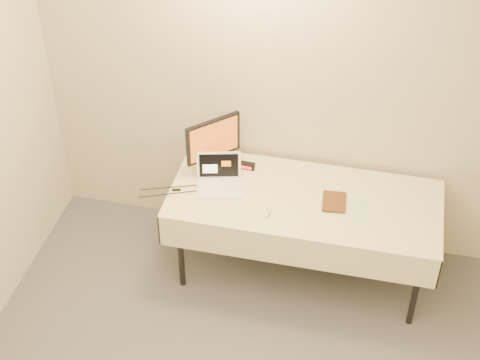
% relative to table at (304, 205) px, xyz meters
% --- Properties ---
extents(back_wall, '(4.00, 0.10, 2.70)m').
position_rel_table_xyz_m(back_wall, '(0.00, 0.45, 0.67)').
color(back_wall, beige).
rests_on(back_wall, ground).
extents(table, '(1.86, 0.81, 0.74)m').
position_rel_table_xyz_m(table, '(0.00, 0.00, 0.00)').
color(table, black).
rests_on(table, ground).
extents(laptop, '(0.37, 0.33, 0.21)m').
position_rel_table_xyz_m(laptop, '(-0.61, 0.01, 0.11)').
color(laptop, white).
rests_on(laptop, table).
extents(monitor, '(0.32, 0.31, 0.43)m').
position_rel_table_xyz_m(monitor, '(-0.68, 0.17, 0.31)').
color(monitor, black).
rests_on(monitor, table).
extents(book, '(0.16, 0.03, 0.21)m').
position_rel_table_xyz_m(book, '(0.12, -0.01, 0.17)').
color(book, brown).
rests_on(book, table).
extents(alarm_clock, '(0.11, 0.05, 0.05)m').
position_rel_table_xyz_m(alarm_clock, '(-0.46, 0.24, 0.08)').
color(alarm_clock, black).
rests_on(alarm_clock, table).
extents(clicker, '(0.06, 0.09, 0.02)m').
position_rel_table_xyz_m(clicker, '(-0.22, -0.22, 0.07)').
color(clicker, silver).
rests_on(clicker, table).
extents(paper_form, '(0.12, 0.26, 0.00)m').
position_rel_table_xyz_m(paper_form, '(0.38, -0.05, 0.06)').
color(paper_form, '#B5D3A8').
rests_on(paper_form, table).
extents(usb_dongle, '(0.06, 0.03, 0.01)m').
position_rel_table_xyz_m(usb_dongle, '(-0.88, -0.12, 0.07)').
color(usb_dongle, black).
rests_on(usb_dongle, table).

